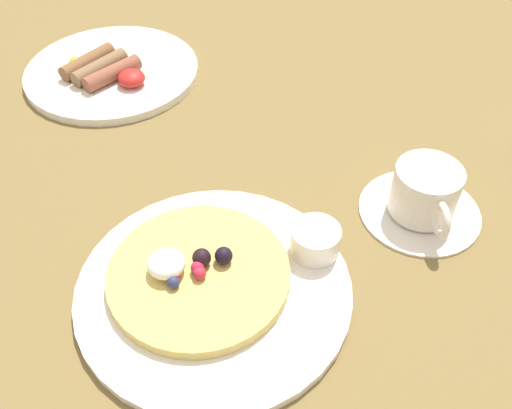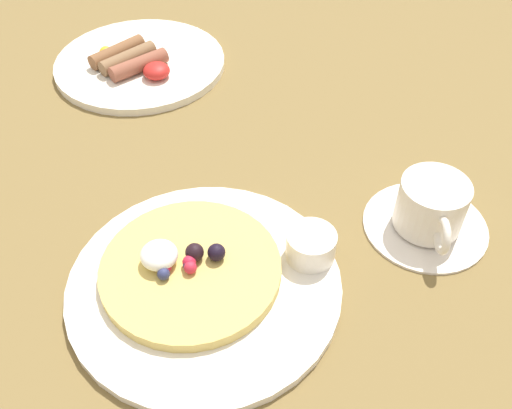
% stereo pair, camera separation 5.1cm
% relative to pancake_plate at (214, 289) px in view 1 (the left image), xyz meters
% --- Properties ---
extents(ground_plane, '(1.79, 1.57, 0.03)m').
position_rel_pancake_plate_xyz_m(ground_plane, '(-0.06, 0.09, -0.02)').
color(ground_plane, brown).
extents(pancake_plate, '(0.27, 0.27, 0.01)m').
position_rel_pancake_plate_xyz_m(pancake_plate, '(0.00, 0.00, 0.00)').
color(pancake_plate, white).
rests_on(pancake_plate, ground_plane).
extents(pancake_with_berries, '(0.18, 0.18, 0.04)m').
position_rel_pancake_plate_xyz_m(pancake_with_berries, '(-0.02, 0.00, 0.01)').
color(pancake_with_berries, '#D3B55B').
rests_on(pancake_with_berries, pancake_plate).
extents(syrup_ramekin, '(0.05, 0.05, 0.03)m').
position_rel_pancake_plate_xyz_m(syrup_ramekin, '(0.08, 0.08, 0.02)').
color(syrup_ramekin, white).
rests_on(syrup_ramekin, pancake_plate).
extents(breakfast_plate, '(0.25, 0.25, 0.01)m').
position_rel_pancake_plate_xyz_m(breakfast_plate, '(-0.30, 0.31, 0.00)').
color(breakfast_plate, white).
rests_on(breakfast_plate, ground_plane).
extents(fried_breakfast, '(0.15, 0.10, 0.02)m').
position_rel_pancake_plate_xyz_m(fried_breakfast, '(-0.31, 0.29, 0.02)').
color(fried_breakfast, brown).
rests_on(fried_breakfast, breakfast_plate).
extents(coffee_saucer, '(0.14, 0.14, 0.01)m').
position_rel_pancake_plate_xyz_m(coffee_saucer, '(0.17, 0.19, -0.00)').
color(coffee_saucer, silver).
rests_on(coffee_saucer, ground_plane).
extents(coffee_cup, '(0.07, 0.10, 0.06)m').
position_rel_pancake_plate_xyz_m(coffee_cup, '(0.17, 0.18, 0.03)').
color(coffee_cup, white).
rests_on(coffee_cup, coffee_saucer).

